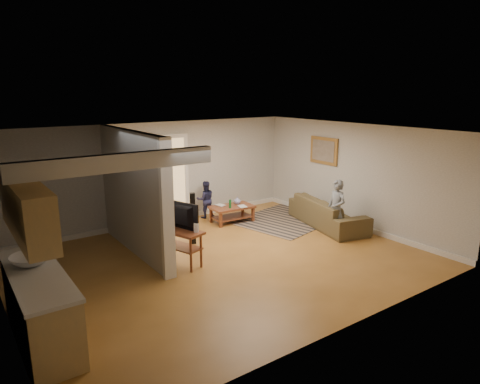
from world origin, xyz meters
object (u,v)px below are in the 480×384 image
(child, at_px, (335,236))
(toddler, at_px, (206,217))
(coffee_table, at_px, (232,209))
(sofa, at_px, (327,225))
(speaker_left, at_px, (193,219))
(tv_console, at_px, (177,232))
(speaker_right, at_px, (151,207))
(toy_basket, at_px, (159,228))

(child, xyz_separation_m, toddler, (-1.64, 2.97, 0.00))
(toddler, bearing_deg, coffee_table, 134.59)
(sofa, height_order, speaker_left, speaker_left)
(sofa, height_order, child, child)
(tv_console, relative_size, child, 0.90)
(speaker_right, distance_m, toy_basket, 0.65)
(sofa, distance_m, coffee_table, 2.37)
(tv_console, xyz_separation_m, toy_basket, (0.40, 1.69, -0.46))
(speaker_right, xyz_separation_m, toddler, (1.54, 0.09, -0.56))
(child, bearing_deg, coffee_table, -147.99)
(child, bearing_deg, tv_console, -97.83)
(speaker_right, relative_size, toy_basket, 2.36)
(speaker_right, distance_m, toddler, 1.64)
(speaker_left, bearing_deg, child, -3.04)
(sofa, distance_m, speaker_left, 3.44)
(toddler, bearing_deg, sofa, 149.48)
(tv_console, distance_m, speaker_right, 2.26)
(toy_basket, relative_size, toddler, 0.49)
(coffee_table, distance_m, speaker_right, 2.01)
(sofa, xyz_separation_m, coffee_table, (-1.72, 1.60, 0.32))
(coffee_table, xyz_separation_m, toy_basket, (-1.95, 0.09, -0.15))
(coffee_table, height_order, tv_console, tv_console)
(speaker_right, height_order, toddler, speaker_right)
(sofa, xyz_separation_m, speaker_right, (-3.63, 2.22, 0.56))
(toy_basket, distance_m, toddler, 1.71)
(toy_basket, height_order, child, child)
(speaker_right, xyz_separation_m, toy_basket, (-0.05, -0.52, -0.38))
(speaker_left, relative_size, toy_basket, 2.38)
(sofa, bearing_deg, speaker_left, 89.73)
(speaker_right, distance_m, child, 4.33)
(speaker_left, xyz_separation_m, toddler, (1.21, 1.50, -0.56))
(sofa, bearing_deg, coffee_table, 60.51)
(speaker_left, height_order, child, speaker_left)
(tv_console, xyz_separation_m, speaker_right, (0.45, 2.21, -0.08))
(tv_console, bearing_deg, toy_basket, 58.25)
(coffee_table, xyz_separation_m, child, (1.28, -2.27, -0.32))
(coffee_table, distance_m, speaker_left, 1.78)
(coffee_table, xyz_separation_m, speaker_right, (-1.91, 0.61, 0.23))
(speaker_left, distance_m, toy_basket, 1.04)
(toy_basket, distance_m, child, 4.01)
(sofa, xyz_separation_m, tv_console, (-4.07, 0.01, 0.63))
(coffee_table, distance_m, toy_basket, 1.96)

